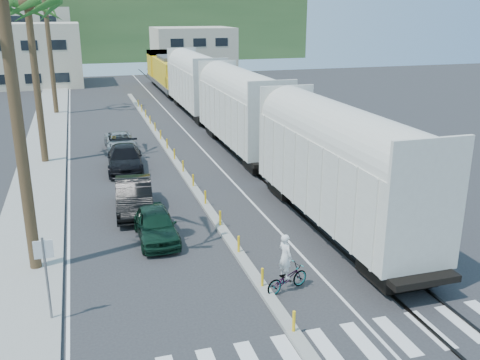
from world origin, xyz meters
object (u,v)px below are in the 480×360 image
car_second (134,196)px  street_sign (46,268)px  car_lead (156,224)px  cyclist (287,273)px

car_second → street_sign: bearing=-107.3°
car_lead → cyclist: size_ratio=1.90×
street_sign → cyclist: 8.23m
cyclist → car_second: bearing=5.5°
car_lead → cyclist: bearing=-57.2°
street_sign → car_lead: size_ratio=0.71×
car_second → cyclist: (4.41, -9.62, -0.14)m
car_lead → cyclist: (3.87, -5.89, -0.02)m
street_sign → car_second: (3.71, 9.31, -1.14)m
car_second → cyclist: cyclist is taller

